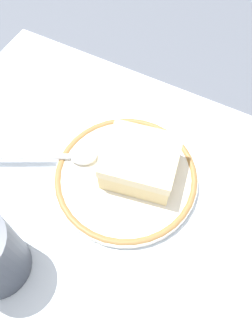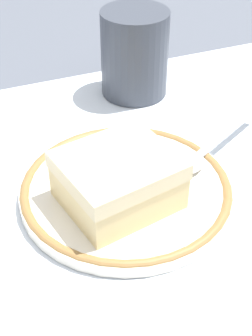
# 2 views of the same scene
# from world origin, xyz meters

# --- Properties ---
(ground_plane) EXTENTS (2.40, 2.40, 0.00)m
(ground_plane) POSITION_xyz_m (0.00, 0.00, 0.00)
(ground_plane) COLOR #4C515B
(placemat) EXTENTS (0.55, 0.41, 0.00)m
(placemat) POSITION_xyz_m (0.00, 0.00, 0.00)
(placemat) COLOR silver
(placemat) RESTS_ON ground_plane
(plate) EXTENTS (0.19, 0.19, 0.01)m
(plate) POSITION_xyz_m (-0.02, -0.03, 0.01)
(plate) COLOR silver
(plate) RESTS_ON placemat
(cake_slice) EXTENTS (0.10, 0.09, 0.04)m
(cake_slice) POSITION_xyz_m (-0.03, -0.04, 0.03)
(cake_slice) COLOR beige
(cake_slice) RESTS_ON plate
(spoon) EXTENTS (0.13, 0.08, 0.01)m
(spoon) POSITION_xyz_m (0.07, -0.01, 0.02)
(spoon) COLOR silver
(spoon) RESTS_ON plate
(cup) EXTENTS (0.08, 0.08, 0.10)m
(cup) POSITION_xyz_m (0.06, 0.14, 0.04)
(cup) COLOR #383D47
(cup) RESTS_ON placemat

